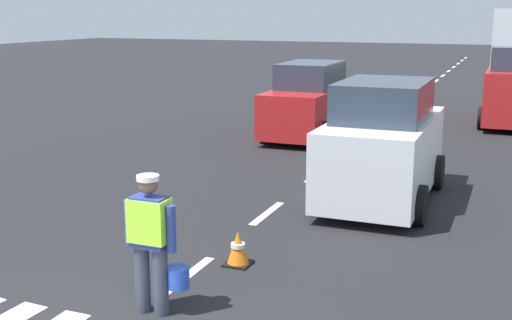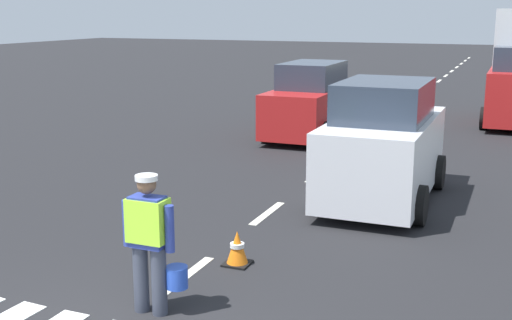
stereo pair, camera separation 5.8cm
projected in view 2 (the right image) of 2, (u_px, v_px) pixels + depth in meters
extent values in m
plane|color=black|center=(411.00, 103.00, 25.34)|extent=(96.00, 96.00, 0.00)
cube|color=silver|center=(187.00, 276.00, 8.81)|extent=(0.14, 1.40, 0.01)
cube|color=silver|center=(267.00, 213.00, 11.52)|extent=(0.14, 1.40, 0.01)
cube|color=silver|center=(317.00, 175.00, 14.23)|extent=(0.14, 1.40, 0.01)
cube|color=silver|center=(351.00, 148.00, 16.94)|extent=(0.14, 1.40, 0.01)
cube|color=silver|center=(376.00, 129.00, 19.65)|extent=(0.14, 1.40, 0.01)
cube|color=silver|center=(395.00, 115.00, 22.35)|extent=(0.14, 1.40, 0.01)
cube|color=silver|center=(409.00, 104.00, 25.06)|extent=(0.14, 1.40, 0.01)
cube|color=silver|center=(421.00, 95.00, 27.77)|extent=(0.14, 1.40, 0.01)
cube|color=silver|center=(431.00, 87.00, 30.48)|extent=(0.14, 1.40, 0.01)
cube|color=silver|center=(439.00, 81.00, 33.19)|extent=(0.14, 1.40, 0.01)
cube|color=silver|center=(446.00, 76.00, 35.90)|extent=(0.14, 1.40, 0.01)
cube|color=silver|center=(452.00, 71.00, 38.61)|extent=(0.14, 1.40, 0.01)
cube|color=silver|center=(457.00, 67.00, 41.32)|extent=(0.14, 1.40, 0.01)
cube|color=silver|center=(461.00, 64.00, 44.03)|extent=(0.14, 1.40, 0.01)
cube|color=silver|center=(465.00, 61.00, 46.73)|extent=(0.14, 1.40, 0.01)
cube|color=silver|center=(469.00, 58.00, 49.44)|extent=(0.14, 1.40, 0.01)
cylinder|color=#383D4C|center=(141.00, 278.00, 7.71)|extent=(0.18, 0.18, 0.82)
cylinder|color=#383D4C|center=(159.00, 281.00, 7.62)|extent=(0.18, 0.18, 0.82)
cube|color=navy|center=(148.00, 222.00, 7.51)|extent=(0.40, 0.24, 0.60)
cube|color=#A5EA33|center=(148.00, 220.00, 7.50)|extent=(0.46, 0.28, 0.51)
cylinder|color=navy|center=(127.00, 223.00, 7.62)|extent=(0.11, 0.11, 0.55)
cylinder|color=navy|center=(170.00, 229.00, 7.42)|extent=(0.11, 0.11, 0.55)
sphere|color=brown|center=(147.00, 184.00, 7.41)|extent=(0.22, 0.22, 0.22)
cylinder|color=silver|center=(146.00, 178.00, 7.39)|extent=(0.26, 0.26, 0.06)
cylinder|color=#2347B7|center=(177.00, 277.00, 7.64)|extent=(0.26, 0.26, 0.26)
cube|color=black|center=(237.00, 263.00, 9.21)|extent=(0.36, 0.36, 0.03)
cone|color=orange|center=(237.00, 247.00, 9.15)|extent=(0.30, 0.30, 0.46)
cylinder|color=white|center=(237.00, 245.00, 9.15)|extent=(0.20, 0.20, 0.06)
cylinder|color=black|center=(489.00, 106.00, 22.17)|extent=(0.22, 0.68, 0.68)
cylinder|color=black|center=(484.00, 118.00, 19.60)|extent=(0.22, 0.68, 0.68)
cube|color=red|center=(311.00, 109.00, 18.45)|extent=(1.62, 4.22, 1.19)
cube|color=#2D3847|center=(312.00, 75.00, 18.33)|extent=(1.42, 2.32, 0.70)
cylinder|color=black|center=(326.00, 134.00, 17.06)|extent=(0.22, 0.68, 0.68)
cylinder|color=black|center=(266.00, 130.00, 17.67)|extent=(0.22, 0.68, 0.68)
cylinder|color=black|center=(350.00, 119.00, 19.42)|extent=(0.22, 0.68, 0.68)
cylinder|color=black|center=(297.00, 116.00, 20.03)|extent=(0.22, 0.68, 0.68)
cube|color=silver|center=(383.00, 155.00, 12.16)|extent=(1.71, 3.97, 1.37)
cube|color=#2D3847|center=(384.00, 100.00, 11.84)|extent=(1.50, 2.19, 0.70)
cylinder|color=black|center=(352.00, 165.00, 13.71)|extent=(0.22, 0.68, 0.68)
cylinder|color=black|center=(438.00, 172.00, 13.06)|extent=(0.22, 0.68, 0.68)
cylinder|color=black|center=(318.00, 194.00, 11.48)|extent=(0.22, 0.68, 0.68)
cylinder|color=black|center=(419.00, 205.00, 10.84)|extent=(0.22, 0.68, 0.68)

